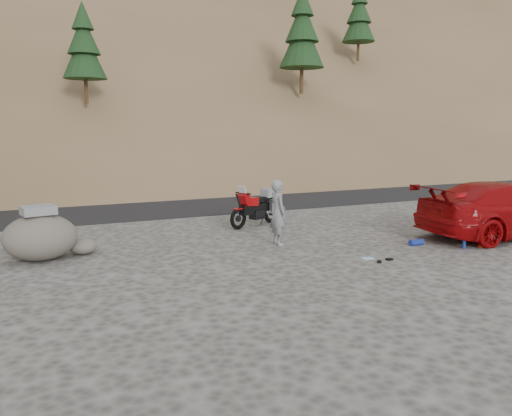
{
  "coord_description": "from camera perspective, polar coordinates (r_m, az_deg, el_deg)",
  "views": [
    {
      "loc": [
        -6.53,
        -10.9,
        3.05
      ],
      "look_at": [
        -1.28,
        0.78,
        1.0
      ],
      "focal_mm": 35.0,
      "sensor_mm": 36.0,
      "label": 1
    }
  ],
  "objects": [
    {
      "name": "gear_bottle",
      "position": [
        13.89,
        22.68,
        -3.84
      ],
      "size": [
        0.1,
        0.1,
        0.22
      ],
      "primitive_type": "cylinder",
      "rotation": [
        0.0,
        0.0,
        -0.41
      ],
      "color": "navy",
      "rests_on": "ground"
    },
    {
      "name": "small_rock",
      "position": [
        12.94,
        -19.13,
        -4.16
      ],
      "size": [
        0.65,
        0.59,
        0.39
      ],
      "rotation": [
        0.0,
        0.0,
        -0.0
      ],
      "color": "#524E46",
      "rests_on": "ground"
    },
    {
      "name": "gear_funnel",
      "position": [
        14.18,
        24.32,
        -3.73
      ],
      "size": [
        0.16,
        0.16,
        0.2
      ],
      "primitive_type": "cone",
      "rotation": [
        0.0,
        0.0,
        0.04
      ],
      "color": "red",
      "rests_on": "ground"
    },
    {
      "name": "boulder",
      "position": [
        12.66,
        -23.44,
        -3.04
      ],
      "size": [
        1.69,
        1.44,
        1.26
      ],
      "rotation": [
        0.0,
        0.0,
        0.02
      ],
      "color": "#524E46",
      "rests_on": "ground"
    },
    {
      "name": "gear_blue_cloth",
      "position": [
        12.16,
        12.65,
        -5.63
      ],
      "size": [
        0.3,
        0.23,
        0.01
      ],
      "primitive_type": "cube",
      "rotation": [
        0.0,
        0.0,
        -0.11
      ],
      "color": "#99C3ED",
      "rests_on": "ground"
    },
    {
      "name": "gear_glove_b",
      "position": [
        11.87,
        13.91,
        -5.96
      ],
      "size": [
        0.16,
        0.16,
        0.04
      ],
      "primitive_type": "cube",
      "rotation": [
        0.0,
        0.0,
        0.89
      ],
      "color": "black",
      "rests_on": "ground"
    },
    {
      "name": "ground",
      "position": [
        13.07,
        6.53,
        -4.46
      ],
      "size": [
        140.0,
        140.0,
        0.0
      ],
      "primitive_type": "plane",
      "color": "#403E3B",
      "rests_on": "ground"
    },
    {
      "name": "road",
      "position": [
        21.17,
        -5.98,
        0.76
      ],
      "size": [
        120.0,
        7.0,
        0.05
      ],
      "primitive_type": "cube",
      "color": "black",
      "rests_on": "ground"
    },
    {
      "name": "man",
      "position": [
        13.31,
        2.5,
        -4.16
      ],
      "size": [
        0.43,
        0.64,
        1.73
      ],
      "primitive_type": "imported",
      "rotation": [
        0.0,
        0.0,
        1.54
      ],
      "color": "gray",
      "rests_on": "ground"
    },
    {
      "name": "gear_glove_a",
      "position": [
        12.13,
        14.99,
        -5.68
      ],
      "size": [
        0.16,
        0.12,
        0.04
      ],
      "primitive_type": "cube",
      "rotation": [
        0.0,
        0.0,
        0.1
      ],
      "color": "black",
      "rests_on": "ground"
    },
    {
      "name": "hillside",
      "position": [
        52.8,
        -17.7,
        17.43
      ],
      "size": [
        120.0,
        73.0,
        46.72
      ],
      "color": "brown",
      "rests_on": "ground"
    },
    {
      "name": "red_car",
      "position": [
        15.95,
        26.65,
        -2.91
      ],
      "size": [
        5.55,
        2.65,
        1.56
      ],
      "primitive_type": "imported",
      "rotation": [
        0.0,
        0.0,
        1.48
      ],
      "color": "#97080A",
      "rests_on": "ground"
    },
    {
      "name": "motorcycle",
      "position": [
        15.8,
        0.21,
        0.07
      ],
      "size": [
        2.11,
        1.16,
        1.34
      ],
      "rotation": [
        0.0,
        0.0,
        0.42
      ],
      "color": "black",
      "rests_on": "ground"
    },
    {
      "name": "gear_blue_mat",
      "position": [
        13.81,
        17.86,
        -3.76
      ],
      "size": [
        0.41,
        0.17,
        0.16
      ],
      "primitive_type": "cylinder",
      "rotation": [
        0.0,
        1.57,
        0.01
      ],
      "color": "navy",
      "rests_on": "ground"
    }
  ]
}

